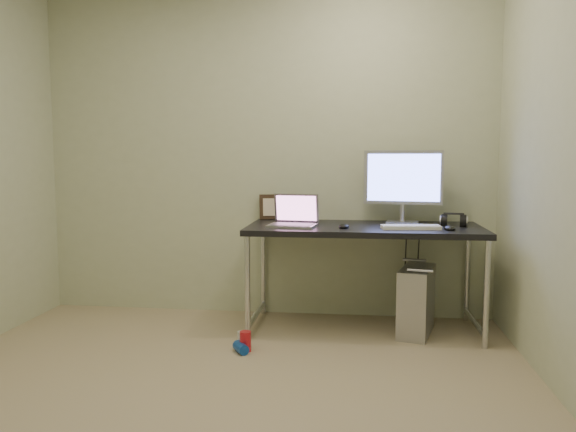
% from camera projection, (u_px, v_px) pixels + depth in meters
% --- Properties ---
extents(floor, '(3.50, 3.50, 0.00)m').
position_uv_depth(floor, '(209.00, 409.00, 2.76)').
color(floor, tan).
rests_on(floor, ground).
extents(wall_back, '(3.50, 0.02, 2.50)m').
position_uv_depth(wall_back, '(265.00, 155.00, 4.36)').
color(wall_back, beige).
rests_on(wall_back, ground).
extents(desk, '(1.64, 0.72, 0.75)m').
position_uv_depth(desk, '(364.00, 237.00, 3.97)').
color(desk, black).
rests_on(desk, ground).
extents(tower_computer, '(0.31, 0.49, 0.50)m').
position_uv_depth(tower_computer, '(416.00, 301.00, 3.92)').
color(tower_computer, '#B1B1B5').
rests_on(tower_computer, ground).
extents(cable_a, '(0.01, 0.16, 0.69)m').
position_uv_depth(cable_a, '(405.00, 267.00, 4.27)').
color(cable_a, black).
rests_on(cable_a, ground).
extents(cable_b, '(0.02, 0.11, 0.71)m').
position_uv_depth(cable_b, '(417.00, 271.00, 4.24)').
color(cable_b, black).
rests_on(cable_b, ground).
extents(can_red, '(0.09, 0.09, 0.13)m').
position_uv_depth(can_red, '(245.00, 341.00, 3.57)').
color(can_red, red).
rests_on(can_red, ground).
extents(can_white, '(0.08, 0.08, 0.11)m').
position_uv_depth(can_white, '(242.00, 340.00, 3.62)').
color(can_white, silver).
rests_on(can_white, ground).
extents(can_blue, '(0.12, 0.14, 0.07)m').
position_uv_depth(can_blue, '(241.00, 348.00, 3.55)').
color(can_blue, '#1244A9').
rests_on(can_blue, ground).
extents(laptop, '(0.35, 0.30, 0.22)m').
position_uv_depth(laptop, '(294.00, 219.00, 3.95)').
color(laptop, '#B7B6BF').
rests_on(laptop, desk).
extents(monitor, '(0.57, 0.20, 0.53)m').
position_uv_depth(monitor, '(403.00, 181.00, 4.08)').
color(monitor, '#B7B6BF').
rests_on(monitor, desk).
extents(keyboard, '(0.41, 0.17, 0.02)m').
position_uv_depth(keyboard, '(411.00, 227.00, 3.80)').
color(keyboard, white).
rests_on(keyboard, desk).
extents(mouse_right, '(0.08, 0.12, 0.04)m').
position_uv_depth(mouse_right, '(450.00, 227.00, 3.73)').
color(mouse_right, black).
rests_on(mouse_right, desk).
extents(mouse_left, '(0.08, 0.12, 0.04)m').
position_uv_depth(mouse_left, '(344.00, 225.00, 3.84)').
color(mouse_left, black).
rests_on(mouse_left, desk).
extents(headphones, '(0.19, 0.11, 0.12)m').
position_uv_depth(headphones, '(453.00, 222.00, 3.95)').
color(headphones, black).
rests_on(headphones, desk).
extents(picture_frame, '(0.25, 0.12, 0.20)m').
position_uv_depth(picture_frame, '(275.00, 207.00, 4.37)').
color(picture_frame, black).
rests_on(picture_frame, desk).
extents(webcam, '(0.05, 0.04, 0.13)m').
position_uv_depth(webcam, '(303.00, 208.00, 4.25)').
color(webcam, silver).
rests_on(webcam, desk).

